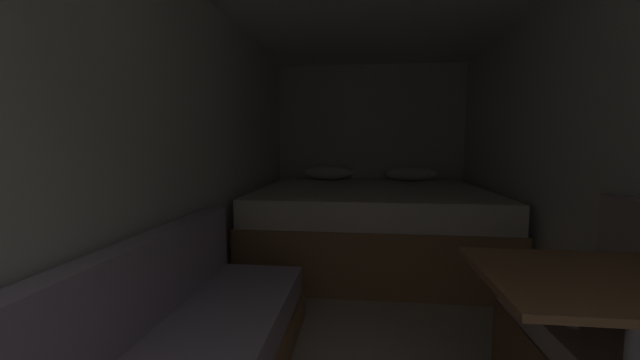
% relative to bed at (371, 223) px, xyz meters
% --- Properties ---
extents(ground_plane, '(6.66, 6.66, 0.00)m').
position_rel_bed_xyz_m(ground_plane, '(0.00, -1.34, -0.37)').
color(ground_plane, '#B2A893').
extents(wall_back, '(2.40, 0.05, 2.14)m').
position_rel_bed_xyz_m(wall_back, '(0.00, 1.02, 0.70)').
color(wall_back, silver).
rests_on(wall_back, ground).
extents(wall_left, '(0.05, 4.66, 2.14)m').
position_rel_bed_xyz_m(wall_left, '(-1.18, -1.34, 0.70)').
color(wall_left, silver).
rests_on(wall_left, ground).
extents(wall_right, '(0.05, 4.66, 2.14)m').
position_rel_bed_xyz_m(wall_right, '(1.18, -1.34, 0.70)').
color(wall_right, silver).
rests_on(wall_right, ground).
extents(bed, '(2.18, 1.91, 0.91)m').
position_rel_bed_xyz_m(bed, '(0.00, 0.00, 0.00)').
color(bed, '#9E7247').
rests_on(bed, ground).
extents(dinette_table, '(0.76, 0.61, 0.72)m').
position_rel_bed_xyz_m(dinette_table, '(0.69, -2.33, 0.25)').
color(dinette_table, brown).
rests_on(dinette_table, ground).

